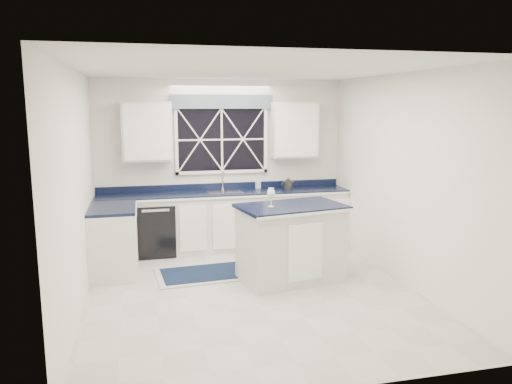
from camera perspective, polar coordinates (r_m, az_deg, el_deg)
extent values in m
plane|color=#B8B9B4|center=(6.32, -0.42, -11.41)|extent=(4.50, 4.50, 0.00)
cube|color=white|center=(8.15, -3.95, 3.22)|extent=(4.00, 0.10, 2.70)
cube|color=silver|center=(8.02, -3.52, -3.43)|extent=(3.98, 0.60, 0.90)
cube|color=silver|center=(7.15, -16.02, -5.47)|extent=(0.60, 1.00, 0.90)
cube|color=black|center=(7.92, -3.56, -0.12)|extent=(3.98, 0.64, 0.04)
cube|color=black|center=(7.92, -11.40, -4.07)|extent=(0.60, 0.58, 0.82)
cube|color=black|center=(8.09, -3.95, 6.01)|extent=(1.40, 0.02, 1.00)
cube|color=slate|center=(8.01, -3.93, 10.26)|extent=(1.65, 0.04, 0.22)
cube|color=silver|center=(7.83, -12.36, 6.77)|extent=(0.75, 0.34, 0.90)
cube|color=silver|center=(8.22, 4.37, 7.11)|extent=(0.75, 0.34, 0.90)
cylinder|color=#ADACAF|center=(8.13, -3.83, 0.42)|extent=(0.05, 0.05, 0.04)
cylinder|color=#ADACAF|center=(8.11, -3.84, 1.40)|extent=(0.02, 0.02, 0.28)
cylinder|color=#ADACAF|center=(8.00, -3.74, 2.22)|extent=(0.02, 0.18, 0.02)
cube|color=silver|center=(6.64, 4.02, -5.97)|extent=(1.41, 0.98, 0.97)
cube|color=black|center=(6.52, 4.08, -1.69)|extent=(1.48, 1.05, 0.04)
cube|color=#ABABA7|center=(7.00, -5.49, -9.23)|extent=(1.46, 0.96, 0.01)
cube|color=#111D38|center=(7.00, -5.49, -9.15)|extent=(1.30, 0.79, 0.01)
cylinder|color=#29292C|center=(8.19, 3.68, 0.81)|extent=(0.20, 0.20, 0.13)
cone|color=#29292C|center=(8.17, 3.69, 1.44)|extent=(0.17, 0.17, 0.06)
torus|color=#29292C|center=(8.14, 3.23, 0.82)|extent=(0.10, 0.05, 0.11)
cylinder|color=#29292C|center=(8.24, 4.18, 0.99)|extent=(0.07, 0.04, 0.08)
cylinder|color=silver|center=(6.40, 1.72, -1.66)|extent=(0.08, 0.08, 0.01)
cylinder|color=silver|center=(6.38, 1.72, -1.06)|extent=(0.01, 0.01, 0.13)
ellipsoid|color=silver|center=(6.36, 1.73, -0.12)|extent=(0.10, 0.10, 0.13)
cylinder|color=#DACC73|center=(6.37, 1.73, -0.32)|extent=(0.08, 0.08, 0.05)
imported|color=silver|center=(8.24, 0.23, 1.02)|extent=(0.08, 0.08, 0.17)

